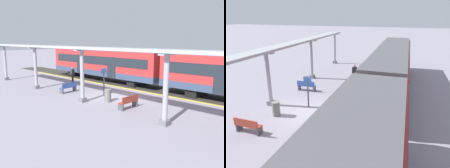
# 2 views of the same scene
# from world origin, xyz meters

# --- Properties ---
(ground_plane) EXTENTS (176.00, 176.00, 0.00)m
(ground_plane) POSITION_xyz_m (0.00, 0.00, 0.00)
(ground_plane) COLOR gray
(tactile_edge_strip) EXTENTS (0.36, 34.45, 0.01)m
(tactile_edge_strip) POSITION_xyz_m (-3.02, 0.00, 0.00)
(tactile_edge_strip) COLOR gold
(tactile_edge_strip) RESTS_ON ground
(trackbed) EXTENTS (3.20, 46.45, 0.01)m
(trackbed) POSITION_xyz_m (-4.80, 0.00, 0.00)
(trackbed) COLOR #38332D
(trackbed) RESTS_ON ground
(train_near_carriage) EXTENTS (2.65, 14.88, 3.48)m
(train_near_carriage) POSITION_xyz_m (-4.79, -6.05, 1.84)
(train_near_carriage) COLOR #BA2C2C
(train_near_carriage) RESTS_ON ground
(canopy_pillar_nearest) EXTENTS (1.10, 0.44, 3.73)m
(canopy_pillar_nearest) POSITION_xyz_m (2.75, -13.58, 1.89)
(canopy_pillar_nearest) COLOR slate
(canopy_pillar_nearest) RESTS_ON ground
(canopy_pillar_second) EXTENTS (1.10, 0.44, 3.73)m
(canopy_pillar_second) POSITION_xyz_m (2.75, -6.85, 1.89)
(canopy_pillar_second) COLOR slate
(canopy_pillar_second) RESTS_ON ground
(canopy_pillar_third) EXTENTS (1.10, 0.44, 3.73)m
(canopy_pillar_third) POSITION_xyz_m (2.75, -0.21, 1.89)
(canopy_pillar_third) COLOR slate
(canopy_pillar_third) RESTS_ON ground
(canopy_pillar_fourth) EXTENTS (1.10, 0.44, 3.73)m
(canopy_pillar_fourth) POSITION_xyz_m (2.75, 6.52, 1.89)
(canopy_pillar_fourth) COLOR slate
(canopy_pillar_fourth) RESTS_ON ground
(canopy_beam) EXTENTS (1.20, 28.01, 0.16)m
(canopy_beam) POSITION_xyz_m (2.75, 0.02, 3.81)
(canopy_beam) COLOR #A8AAB2
(canopy_beam) RESTS_ON canopy_pillar_nearest
(bench_mid_platform) EXTENTS (1.50, 0.45, 0.86)m
(bench_mid_platform) POSITION_xyz_m (1.73, 3.23, 0.44)
(bench_mid_platform) COLOR #993625
(bench_mid_platform) RESTS_ON ground
(bench_far_end) EXTENTS (1.52, 0.52, 0.86)m
(bench_far_end) POSITION_xyz_m (1.66, -3.46, 0.44)
(bench_far_end) COLOR #2F4FA2
(bench_far_end) RESTS_ON ground
(trash_bin) EXTENTS (0.48, 0.48, 0.91)m
(trash_bin) POSITION_xyz_m (1.48, 1.03, 0.46)
(trash_bin) COLOR slate
(trash_bin) RESTS_ON ground
(platform_info_sign) EXTENTS (0.56, 0.10, 2.20)m
(platform_info_sign) POSITION_xyz_m (0.15, -0.77, 1.33)
(platform_info_sign) COLOR #4C4C51
(platform_info_sign) RESTS_ON ground
(passenger_waiting_near_edge) EXTENTS (0.50, 0.34, 1.59)m
(passenger_waiting_near_edge) POSITION_xyz_m (-1.45, -7.16, 0.99)
(passenger_waiting_near_edge) COLOR black
(passenger_waiting_near_edge) RESTS_ON ground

